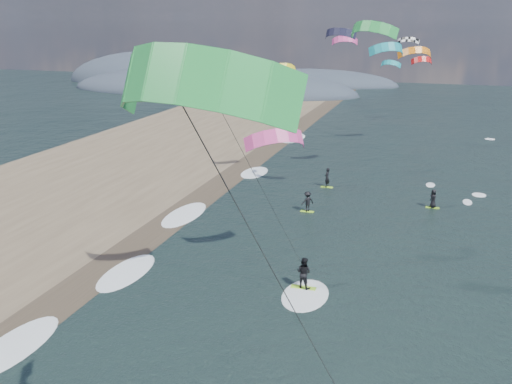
% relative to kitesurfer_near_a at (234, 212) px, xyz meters
% --- Properties ---
extents(wet_sand_strip, '(3.00, 240.00, 0.00)m').
position_rel_kitesurfer_near_a_xyz_m(wet_sand_strip, '(-15.33, 12.86, -11.32)').
color(wet_sand_strip, '#382D23').
rests_on(wet_sand_strip, ground).
extents(coastal_hills, '(80.00, 41.00, 15.00)m').
position_rel_kitesurfer_near_a_xyz_m(coastal_hills, '(-48.17, 110.72, -11.32)').
color(coastal_hills, '#3D4756').
rests_on(coastal_hills, ground).
extents(kitesurfer_near_a, '(7.74, 8.67, 15.22)m').
position_rel_kitesurfer_near_a_xyz_m(kitesurfer_near_a, '(0.00, 0.00, 0.00)').
color(kitesurfer_near_a, '#A6F02A').
rests_on(kitesurfer_near_a, ground).
extents(kitesurfer_near_b, '(7.34, 9.00, 13.81)m').
position_rel_kitesurfer_near_a_xyz_m(kitesurfer_near_b, '(-5.22, 14.78, -2.19)').
color(kitesurfer_near_b, '#A6F02A').
rests_on(kitesurfer_near_b, ground).
extents(far_kitesurfers, '(10.86, 8.34, 1.84)m').
position_rel_kitesurfer_near_a_xyz_m(far_kitesurfers, '(-3.11, 35.38, -10.46)').
color(far_kitesurfers, '#A6F02A').
rests_on(far_kitesurfers, ground).
extents(bg_kite_field, '(14.51, 74.55, 7.86)m').
position_rel_kitesurfer_near_a_xyz_m(bg_kite_field, '(-3.59, 56.24, 0.17)').
color(bg_kite_field, orange).
rests_on(bg_kite_field, ground).
extents(shoreline_surf, '(2.40, 79.40, 0.11)m').
position_rel_kitesurfer_near_a_xyz_m(shoreline_surf, '(-14.13, 17.61, -11.32)').
color(shoreline_surf, white).
rests_on(shoreline_surf, ground).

